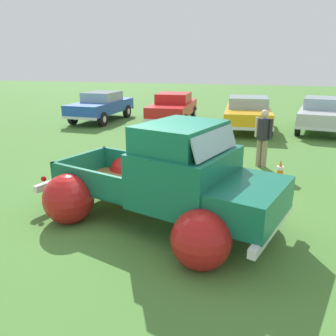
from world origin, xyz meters
TOP-DOWN VIEW (x-y plane):
  - ground_plane at (0.00, 0.00)m, footprint 80.00×80.00m
  - vintage_pickup_truck at (0.37, -0.11)m, footprint 4.97×3.72m
  - show_car_0 at (-6.17, 10.12)m, footprint 1.88×4.38m
  - show_car_1 at (-2.50, 10.48)m, footprint 2.03×4.37m
  - show_car_2 at (1.11, 9.67)m, footprint 2.24×4.47m
  - show_car_3 at (4.19, 10.24)m, footprint 2.38×4.40m
  - spectator_0 at (1.86, 4.14)m, footprint 0.51×0.46m
  - lane_cone_0 at (2.34, 2.71)m, footprint 0.36×0.36m

SIDE VIEW (x-z plane):
  - ground_plane at x=0.00m, z-range 0.00..0.00m
  - lane_cone_0 at x=2.34m, z-range 0.00..0.63m
  - vintage_pickup_truck at x=0.37m, z-range -0.22..1.74m
  - show_car_3 at x=4.19m, z-range 0.06..1.49m
  - show_car_1 at x=-2.50m, z-range 0.07..1.50m
  - show_car_0 at x=-6.17m, z-range 0.07..1.50m
  - show_car_2 at x=1.11m, z-range 0.07..1.50m
  - spectator_0 at x=1.86m, z-range 0.11..1.75m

